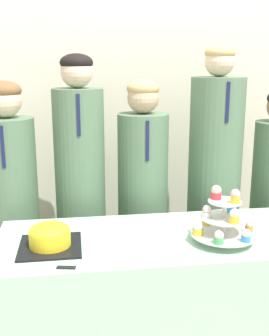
{
  "coord_description": "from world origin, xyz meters",
  "views": [
    {
      "loc": [
        -0.42,
        -1.48,
        1.55
      ],
      "look_at": [
        -0.16,
        0.33,
        1.1
      ],
      "focal_mm": 45.0,
      "sensor_mm": 36.0,
      "label": 1
    }
  ],
  "objects": [
    {
      "name": "round_cake",
      "position": [
        -0.54,
        0.25,
        0.82
      ],
      "size": [
        0.27,
        0.27,
        0.11
      ],
      "color": "black",
      "rests_on": "table"
    },
    {
      "name": "student_3",
      "position": [
        0.41,
        0.87,
        0.78
      ],
      "size": [
        0.32,
        0.32,
        1.65
      ],
      "color": "#567556",
      "rests_on": "ground_plane"
    },
    {
      "name": "cake_knife",
      "position": [
        -0.42,
        0.04,
        0.77
      ],
      "size": [
        0.25,
        0.06,
        0.01
      ],
      "rotation": [
        0.0,
        0.0,
        -0.18
      ],
      "color": "silver",
      "rests_on": "table"
    },
    {
      "name": "student_1",
      "position": [
        -0.39,
        0.87,
        0.77
      ],
      "size": [
        0.29,
        0.29,
        1.6
      ],
      "color": "#567556",
      "rests_on": "ground_plane"
    },
    {
      "name": "student_0",
      "position": [
        -0.79,
        0.87,
        0.69
      ],
      "size": [
        0.3,
        0.31,
        1.46
      ],
      "color": "#567556",
      "rests_on": "ground_plane"
    },
    {
      "name": "table",
      "position": [
        0.0,
        0.3,
        0.39
      ],
      "size": [
        1.58,
        0.6,
        0.77
      ],
      "color": "#A8DBB2",
      "rests_on": "ground_plane"
    },
    {
      "name": "cupcake_stand",
      "position": [
        0.23,
        0.21,
        0.88
      ],
      "size": [
        0.29,
        0.29,
        0.26
      ],
      "color": "silver",
      "rests_on": "table"
    },
    {
      "name": "student_2",
      "position": [
        -0.03,
        0.87,
        0.7
      ],
      "size": [
        0.29,
        0.3,
        1.46
      ],
      "color": "#567556",
      "rests_on": "ground_plane"
    },
    {
      "name": "wall_back",
      "position": [
        0.0,
        1.39,
        1.35
      ],
      "size": [
        9.0,
        0.06,
        2.7
      ],
      "color": "beige",
      "rests_on": "ground_plane"
    }
  ]
}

